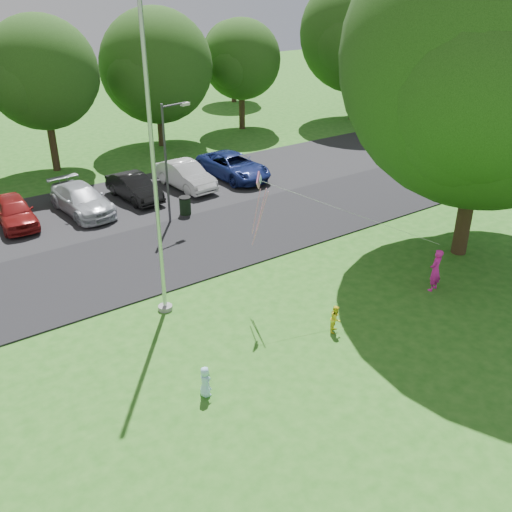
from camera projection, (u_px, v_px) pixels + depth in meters
ground at (336, 344)px, 18.22m from camera, size 120.00×120.00×0.00m
park_road at (196, 244)px, 24.78m from camera, size 60.00×6.00×0.06m
parking_strip at (133, 200)px, 29.54m from camera, size 42.00×7.00×0.06m
flagpole at (156, 199)px, 18.20m from camera, size 0.50×0.50×10.00m
street_lamp at (169, 153)px, 25.67m from camera, size 1.55×0.45×5.56m
trash_can at (185, 206)px, 27.63m from camera, size 0.59×0.59×0.93m
big_tree at (492, 67)px, 20.67m from camera, size 11.66×11.11×13.44m
tree_row at (88, 63)px, 34.19m from camera, size 64.35×11.94×10.88m
horizon_trees at (76, 65)px, 43.15m from camera, size 77.46×7.20×7.02m
parked_cars at (149, 184)px, 29.70m from camera, size 14.19×5.09×1.40m
woman at (435, 270)px, 20.96m from camera, size 0.67×0.51×1.65m
child_yellow at (336, 319)px, 18.67m from camera, size 0.59×0.56×0.96m
child_blue at (205, 382)px, 15.82m from camera, size 0.31×0.47×0.94m
kite at (264, 194)px, 18.79m from camera, size 6.04×3.37×3.02m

